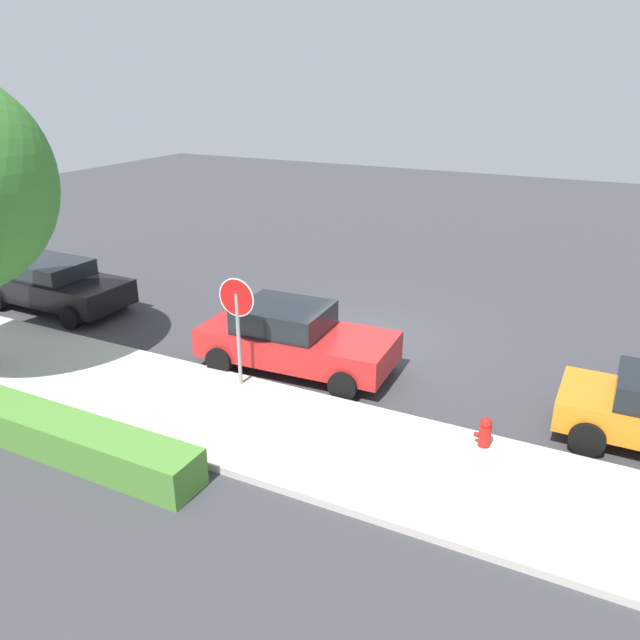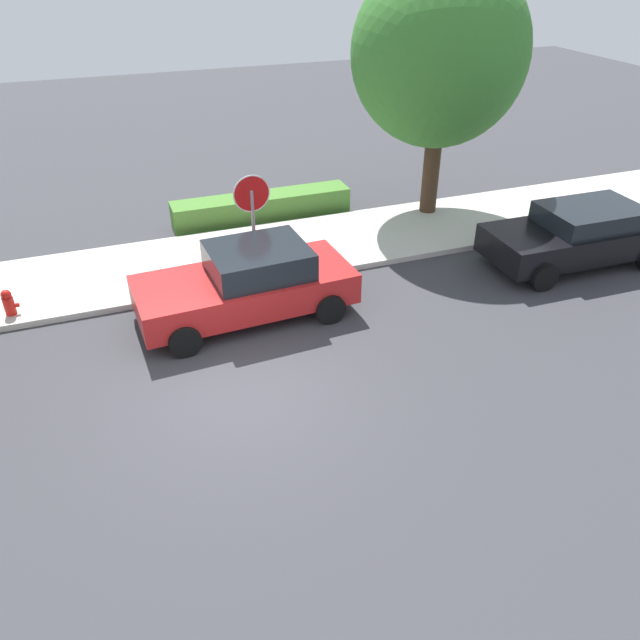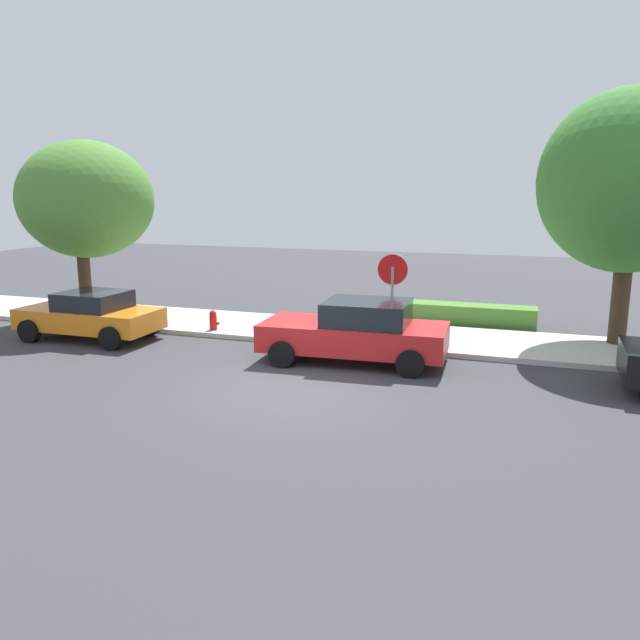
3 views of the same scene
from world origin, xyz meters
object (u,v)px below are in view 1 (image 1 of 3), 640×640
object	(u,v)px
parked_car_red	(294,338)
parked_car_black	(55,284)
stop_sign	(237,314)
fire_hydrant	(485,435)

from	to	relation	value
parked_car_red	parked_car_black	world-z (taller)	parked_car_red
stop_sign	parked_car_red	distance (m)	1.84
parked_car_black	stop_sign	bearing A→B (deg)	166.56
parked_car_red	fire_hydrant	bearing A→B (deg)	162.31
parked_car_red	fire_hydrant	xyz separation A→B (m)	(-4.75, 1.52, -0.40)
fire_hydrant	parked_car_red	bearing A→B (deg)	-17.69
parked_car_black	fire_hydrant	bearing A→B (deg)	171.69
stop_sign	parked_car_red	xyz separation A→B (m)	(-0.54, -1.45, -1.00)
parked_car_red	parked_car_black	bearing A→B (deg)	-2.57
parked_car_black	parked_car_red	bearing A→B (deg)	177.43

